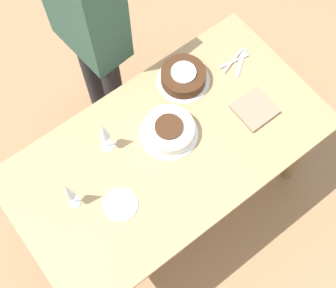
{
  "coord_description": "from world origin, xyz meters",
  "views": [
    {
      "loc": [
        0.51,
        0.67,
        2.79
      ],
      "look_at": [
        0.0,
        0.0,
        0.83
      ],
      "focal_mm": 50.0,
      "sensor_mm": 36.0,
      "label": 1
    }
  ],
  "objects_px": {
    "cake_front_chocolate": "(183,77)",
    "wine_glass_near": "(68,192)",
    "cake_center_white": "(169,130)",
    "person_cutting": "(87,19)",
    "wine_glass_far": "(104,132)"
  },
  "relations": [
    {
      "from": "cake_front_chocolate",
      "to": "wine_glass_near",
      "type": "distance_m",
      "value": 0.8
    },
    {
      "from": "cake_center_white",
      "to": "cake_front_chocolate",
      "type": "bearing_deg",
      "value": -141.24
    },
    {
      "from": "wine_glass_near",
      "to": "person_cutting",
      "type": "relative_size",
      "value": 0.14
    },
    {
      "from": "cake_center_white",
      "to": "cake_front_chocolate",
      "type": "height_order",
      "value": "cake_center_white"
    },
    {
      "from": "cake_front_chocolate",
      "to": "person_cutting",
      "type": "distance_m",
      "value": 0.54
    },
    {
      "from": "wine_glass_near",
      "to": "wine_glass_far",
      "type": "distance_m",
      "value": 0.3
    },
    {
      "from": "cake_center_white",
      "to": "cake_front_chocolate",
      "type": "relative_size",
      "value": 1.06
    },
    {
      "from": "cake_front_chocolate",
      "to": "wine_glass_far",
      "type": "relative_size",
      "value": 1.17
    },
    {
      "from": "wine_glass_far",
      "to": "person_cutting",
      "type": "height_order",
      "value": "person_cutting"
    },
    {
      "from": "cake_center_white",
      "to": "wine_glass_far",
      "type": "height_order",
      "value": "wine_glass_far"
    },
    {
      "from": "wine_glass_far",
      "to": "cake_front_chocolate",
      "type": "bearing_deg",
      "value": -172.69
    },
    {
      "from": "wine_glass_far",
      "to": "person_cutting",
      "type": "xyz_separation_m",
      "value": [
        -0.27,
        -0.53,
        0.04
      ]
    },
    {
      "from": "cake_center_white",
      "to": "person_cutting",
      "type": "distance_m",
      "value": 0.67
    },
    {
      "from": "person_cutting",
      "to": "wine_glass_far",
      "type": "bearing_deg",
      "value": -31.89
    },
    {
      "from": "cake_center_white",
      "to": "wine_glass_far",
      "type": "relative_size",
      "value": 1.24
    }
  ]
}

